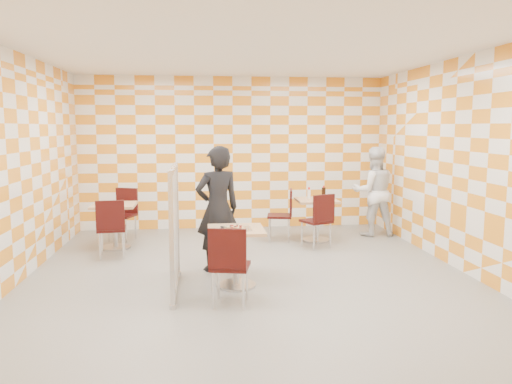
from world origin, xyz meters
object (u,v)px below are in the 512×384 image
at_px(chair_main_front, 229,260).
at_px(man_white, 374,192).
at_px(chair_empty_near, 111,224).
at_px(second_table, 316,213).
at_px(empty_table, 115,218).
at_px(partition, 175,228).
at_px(soda_bottle, 324,193).
at_px(chair_second_side, 285,211).
at_px(chair_empty_far, 124,210).
at_px(man_dark, 218,209).
at_px(sport_bottle, 309,193).
at_px(main_table, 236,247).
at_px(chair_second_front, 320,217).

height_order(chair_main_front, man_white, man_white).
relative_size(chair_main_front, chair_empty_near, 1.00).
xyz_separation_m(second_table, empty_table, (-3.47, -0.17, 0.00)).
height_order(partition, soda_bottle, partition).
height_order(chair_second_side, man_white, man_white).
height_order(chair_empty_far, soda_bottle, soda_bottle).
distance_m(chair_empty_far, man_dark, 2.68).
xyz_separation_m(chair_main_front, sport_bottle, (1.62, 3.28, 0.29)).
xyz_separation_m(chair_empty_far, man_white, (4.56, -0.16, 0.28)).
relative_size(partition, man_dark, 0.88).
bearing_deg(chair_empty_far, main_table, -57.99).
height_order(chair_second_side, chair_empty_near, same).
distance_m(chair_empty_far, soda_bottle, 3.59).
bearing_deg(main_table, chair_main_front, -100.01).
bearing_deg(chair_second_side, chair_second_front, -53.10).
bearing_deg(second_table, chair_main_front, -118.76).
relative_size(chair_empty_near, chair_empty_far, 1.00).
xyz_separation_m(main_table, chair_empty_far, (-1.81, 2.89, 0.04)).
bearing_deg(chair_empty_far, chair_second_side, -8.66).
bearing_deg(main_table, chair_empty_near, 139.64).
bearing_deg(man_white, main_table, 46.95).
height_order(chair_second_front, man_dark, man_dark).
bearing_deg(empty_table, soda_bottle, 3.90).
height_order(empty_table, soda_bottle, soda_bottle).
distance_m(chair_empty_far, partition, 3.17).
relative_size(chair_second_front, chair_empty_near, 1.00).
height_order(main_table, chair_main_front, chair_main_front).
height_order(chair_second_front, sport_bottle, sport_bottle).
xyz_separation_m(main_table, chair_second_side, (1.04, 2.46, 0.04)).
relative_size(main_table, second_table, 1.00).
bearing_deg(man_dark, chair_second_front, -167.55).
bearing_deg(partition, main_table, 6.31).
bearing_deg(partition, chair_empty_far, 109.41).
relative_size(man_dark, soda_bottle, 7.66).
xyz_separation_m(man_white, sport_bottle, (-1.27, -0.20, 0.01)).
xyz_separation_m(man_dark, man_white, (2.96, 1.96, -0.05)).
height_order(second_table, chair_second_front, chair_second_front).
bearing_deg(empty_table, main_table, -50.06).
relative_size(empty_table, man_dark, 0.43).
bearing_deg(chair_empty_far, empty_table, -95.35).
distance_m(chair_second_side, man_dark, 2.12).
bearing_deg(chair_empty_far, chair_empty_near, -89.93).
relative_size(second_table, soda_bottle, 3.26).
distance_m(chair_empty_far, man_white, 4.58).
bearing_deg(man_dark, man_white, -165.42).
distance_m(chair_main_front, sport_bottle, 3.67).
xyz_separation_m(chair_empty_near, soda_bottle, (3.55, 0.94, 0.31)).
height_order(chair_second_front, partition, partition).
bearing_deg(second_table, sport_bottle, 132.15).
bearing_deg(empty_table, chair_main_front, -59.76).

